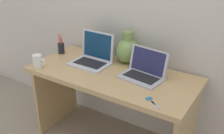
# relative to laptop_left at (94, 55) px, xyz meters

# --- Properties ---
(back_wall) EXTENTS (4.40, 0.04, 2.40)m
(back_wall) POSITION_rel_laptop_left_xyz_m (0.24, 0.27, 0.43)
(back_wall) COLOR beige
(back_wall) RESTS_ON ground
(desk) EXTENTS (1.36, 0.62, 0.70)m
(desk) POSITION_rel_laptop_left_xyz_m (0.24, -0.09, -0.22)
(desk) COLOR tan
(desk) RESTS_ON ground
(laptop_left) EXTENTS (0.33, 0.26, 0.26)m
(laptop_left) POSITION_rel_laptop_left_xyz_m (0.00, 0.00, 0.00)
(laptop_left) COLOR silver
(laptop_left) RESTS_ON desk
(laptop_right) EXTENTS (0.35, 0.27, 0.22)m
(laptop_right) POSITION_rel_laptop_left_xyz_m (0.49, -0.01, -0.01)
(laptop_right) COLOR #B2B2B7
(laptop_right) RESTS_ON desk
(green_vase) EXTENTS (0.21, 0.21, 0.28)m
(green_vase) POSITION_rel_laptop_left_xyz_m (0.24, 0.17, 0.04)
(green_vase) COLOR #75934C
(green_vase) RESTS_ON desk
(coffee_mug) EXTENTS (0.12, 0.08, 0.11)m
(coffee_mug) POSITION_rel_laptop_left_xyz_m (-0.33, -0.32, -0.02)
(coffee_mug) COLOR white
(coffee_mug) RESTS_ON desk
(pen_cup) EXTENTS (0.06, 0.06, 0.19)m
(pen_cup) POSITION_rel_laptop_left_xyz_m (-0.38, 0.01, -0.02)
(pen_cup) COLOR black
(pen_cup) RESTS_ON desk
(scissors) EXTENTS (0.13, 0.11, 0.01)m
(scissors) POSITION_rel_laptop_left_xyz_m (0.68, -0.30, -0.07)
(scissors) COLOR #B7B7BC
(scissors) RESTS_ON desk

